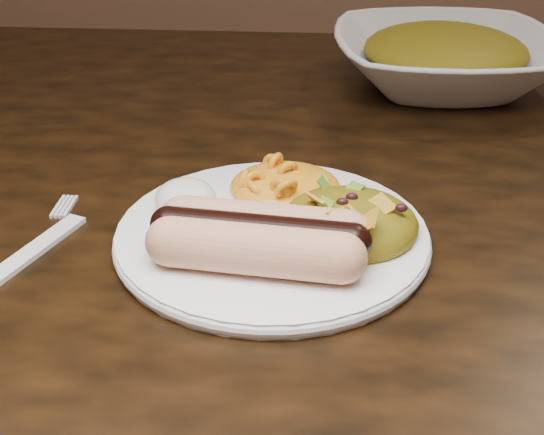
# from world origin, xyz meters

# --- Properties ---
(table) EXTENTS (1.60, 0.90, 0.75)m
(table) POSITION_xyz_m (0.00, 0.00, 0.66)
(table) COLOR black
(table) RESTS_ON floor
(plate) EXTENTS (0.30, 0.30, 0.01)m
(plate) POSITION_xyz_m (0.06, -0.12, 0.76)
(plate) COLOR white
(plate) RESTS_ON table
(hotdog) EXTENTS (0.13, 0.08, 0.03)m
(hotdog) POSITION_xyz_m (0.05, -0.16, 0.78)
(hotdog) COLOR #FEB58B
(hotdog) RESTS_ON plate
(mac_and_cheese) EXTENTS (0.10, 0.09, 0.03)m
(mac_and_cheese) POSITION_xyz_m (0.06, -0.06, 0.78)
(mac_and_cheese) COLOR yellow
(mac_and_cheese) RESTS_ON plate
(sour_cream) EXTENTS (0.05, 0.05, 0.03)m
(sour_cream) POSITION_xyz_m (-0.01, -0.09, 0.78)
(sour_cream) COLOR white
(sour_cream) RESTS_ON plate
(taco_salad) EXTENTS (0.10, 0.10, 0.05)m
(taco_salad) POSITION_xyz_m (0.11, -0.12, 0.78)
(taco_salad) COLOR #9D580B
(taco_salad) RESTS_ON plate
(fork) EXTENTS (0.08, 0.15, 0.00)m
(fork) POSITION_xyz_m (-0.11, -0.14, 0.75)
(fork) COLOR silver
(fork) RESTS_ON table
(serving_bowl) EXTENTS (0.27, 0.27, 0.06)m
(serving_bowl) POSITION_xyz_m (0.23, 0.24, 0.78)
(serving_bowl) COLOR silver
(serving_bowl) RESTS_ON table
(bowl_filling) EXTENTS (0.24, 0.24, 0.05)m
(bowl_filling) POSITION_xyz_m (0.23, 0.24, 0.80)
(bowl_filling) COLOR #9D580B
(bowl_filling) RESTS_ON serving_bowl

